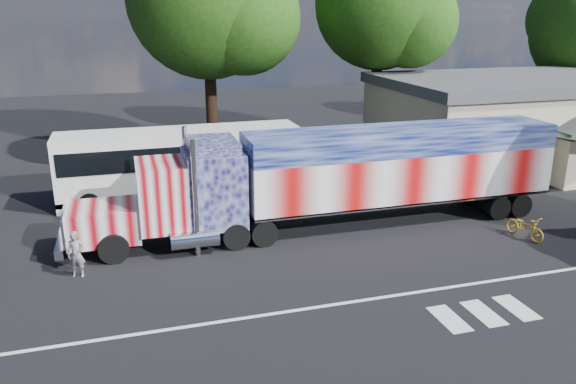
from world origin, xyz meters
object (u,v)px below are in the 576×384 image
object	(u,v)px
semi_truck	(344,175)
coach_bus	(181,163)
tree_ne_a	(382,5)
bicycle	(525,227)
woman	(76,254)

from	to	relation	value
semi_truck	coach_bus	distance (m)	8.68
coach_bus	tree_ne_a	xyz separation A→B (m)	(14.01, 7.44, 7.53)
bicycle	tree_ne_a	xyz separation A→B (m)	(1.14, 16.86, 8.82)
woman	semi_truck	bearing A→B (deg)	23.17
woman	bicycle	xyz separation A→B (m)	(17.41, -1.46, -0.35)
coach_bus	tree_ne_a	bearing A→B (deg)	27.96
bicycle	tree_ne_a	distance (m)	19.06
coach_bus	bicycle	size ratio (longest dim) A/B	6.38
bicycle	coach_bus	bearing A→B (deg)	132.08
woman	bicycle	bearing A→B (deg)	8.23
tree_ne_a	coach_bus	bearing A→B (deg)	-152.04
semi_truck	coach_bus	world-z (taller)	semi_truck
coach_bus	woman	xyz separation A→B (m)	(-4.54, -7.96, -0.94)
bicycle	tree_ne_a	size ratio (longest dim) A/B	0.14
semi_truck	coach_bus	size ratio (longest dim) A/B	1.79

